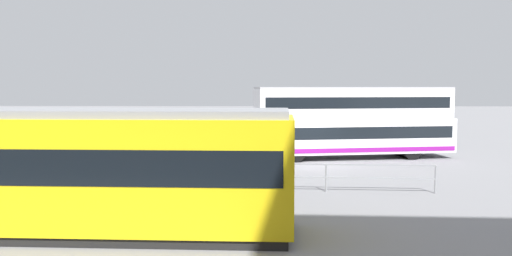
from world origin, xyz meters
The scene contains 7 objects.
ground_plane centered at (0.00, 0.00, 0.00)m, with size 160.00×160.00×0.00m, color gray.
double_decker_bus centered at (-2.36, -2.36, 2.03)m, with size 11.43×4.33×3.98m.
tram_yellow centered at (8.30, 12.51, 1.76)m, with size 13.31×2.97×3.39m.
pedestrian_near_railing centered at (3.12, 4.57, 0.91)m, with size 0.43×0.43×1.60m.
pedestrian_crossing centered at (1.78, 8.27, 0.96)m, with size 0.44×0.44×1.67m.
pedestrian_railing centered at (0.13, 6.86, 0.74)m, with size 8.19×0.46×1.08m.
info_sign centered at (3.33, 6.55, 1.49)m, with size 0.92×0.25×2.20m.
Camera 1 is at (2.33, 25.87, 3.97)m, focal length 35.44 mm.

